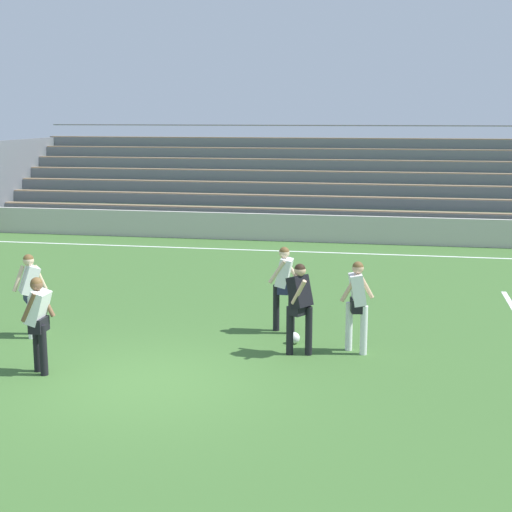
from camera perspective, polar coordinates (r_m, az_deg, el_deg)
ground_plane at (r=12.44m, az=-8.51°, el=-9.48°), size 160.00×160.00×0.00m
field_line_sideline at (r=23.76m, az=0.95°, el=0.42°), size 44.00×0.12×0.01m
sideline_wall at (r=25.54m, az=1.67°, el=2.19°), size 48.00×0.16×0.93m
bleacher_stand at (r=29.20m, az=5.97°, el=5.69°), size 25.90×5.91×3.83m
player_white_overlapping at (r=13.60m, az=7.72°, el=-3.24°), size 0.61×0.45×1.69m
player_white_wide_right at (r=14.74m, az=2.15°, el=-1.95°), size 0.57×0.44×1.73m
player_dark_dropping_back at (r=13.37m, az=3.35°, el=-3.44°), size 0.50×0.66×1.68m
player_white_pressing_high at (r=12.91m, az=-16.28°, el=-4.47°), size 0.43×0.44×1.65m
player_white_on_ball at (r=15.11m, az=-16.87°, el=-2.35°), size 0.61×0.54×1.63m
soccer_ball at (r=14.24m, az=2.93°, el=-6.26°), size 0.22×0.22×0.22m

